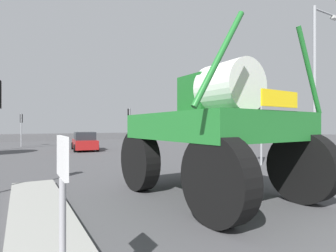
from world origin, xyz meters
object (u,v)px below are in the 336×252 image
at_px(lane_arrow_sign, 62,188).
at_px(traffic_signal_near_right, 259,117).
at_px(traffic_signal_far_right, 129,117).
at_px(traffic_signal_far_left, 21,122).
at_px(oversize_sprayer, 215,131).
at_px(streetlight_near_right, 316,75).
at_px(sedan_ahead, 85,142).

height_order(lane_arrow_sign, traffic_signal_near_right, traffic_signal_near_right).
bearing_deg(traffic_signal_far_right, traffic_signal_far_left, 179.93).
xyz_separation_m(lane_arrow_sign, traffic_signal_far_right, (11.03, 26.61, 1.71)).
distance_m(lane_arrow_sign, oversize_sprayer, 5.34).
relative_size(lane_arrow_sign, traffic_signal_far_right, 0.42).
height_order(traffic_signal_near_right, traffic_signal_far_left, traffic_signal_near_right).
relative_size(oversize_sprayer, streetlight_near_right, 0.65).
height_order(lane_arrow_sign, traffic_signal_far_right, traffic_signal_far_right).
relative_size(lane_arrow_sign, sedan_ahead, 0.41).
distance_m(sedan_ahead, traffic_signal_far_right, 10.26).
bearing_deg(traffic_signal_far_right, traffic_signal_near_right, -91.83).
bearing_deg(traffic_signal_far_left, traffic_signal_near_right, -62.15).
relative_size(traffic_signal_near_right, streetlight_near_right, 0.40).
height_order(oversize_sprayer, traffic_signal_near_right, oversize_sprayer).
relative_size(lane_arrow_sign, traffic_signal_near_right, 0.51).
height_order(sedan_ahead, streetlight_near_right, streetlight_near_right).
relative_size(sedan_ahead, traffic_signal_far_right, 1.02).
bearing_deg(traffic_signal_far_left, streetlight_near_right, -56.46).
bearing_deg(oversize_sprayer, traffic_signal_far_left, 8.43).
height_order(traffic_signal_far_right, streetlight_near_right, streetlight_near_right).
relative_size(traffic_signal_far_right, streetlight_near_right, 0.49).
height_order(lane_arrow_sign, oversize_sprayer, oversize_sprayer).
relative_size(oversize_sprayer, traffic_signal_far_right, 1.32).
bearing_deg(sedan_ahead, traffic_signal_near_right, -148.44).
bearing_deg(streetlight_near_right, lane_arrow_sign, -158.18).
distance_m(oversize_sprayer, streetlight_near_right, 10.10).
bearing_deg(oversize_sprayer, streetlight_near_right, -77.07).
relative_size(sedan_ahead, traffic_signal_far_left, 1.30).
relative_size(oversize_sprayer, sedan_ahead, 1.30).
xyz_separation_m(oversize_sprayer, streetlight_near_right, (9.31, 2.61, 2.92)).
distance_m(traffic_signal_near_right, traffic_signal_far_right, 20.10).
height_order(oversize_sprayer, traffic_signal_far_right, oversize_sprayer).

